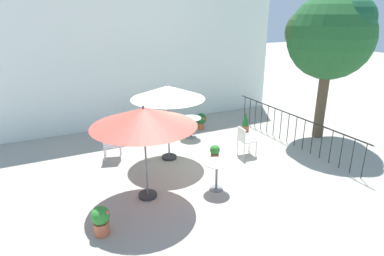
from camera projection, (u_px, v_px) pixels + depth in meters
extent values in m
plane|color=#A19B8E|center=(201.00, 163.00, 9.51)|extent=(60.00, 60.00, 0.00)
cube|color=white|center=(148.00, 58.00, 12.35)|extent=(10.87, 0.30, 4.99)
cube|color=black|center=(293.00, 115.00, 10.57)|extent=(0.03, 5.72, 0.03)
cylinder|color=black|center=(364.00, 161.00, 8.47)|extent=(0.02, 0.02, 1.00)
cylinder|color=black|center=(352.00, 156.00, 8.78)|extent=(0.02, 0.02, 1.00)
cylinder|color=black|center=(341.00, 151.00, 9.08)|extent=(0.02, 0.02, 1.00)
cylinder|color=black|center=(331.00, 147.00, 9.38)|extent=(0.02, 0.02, 1.00)
cylinder|color=black|center=(321.00, 143.00, 9.68)|extent=(0.02, 0.02, 1.00)
cylinder|color=black|center=(312.00, 139.00, 9.99)|extent=(0.02, 0.02, 1.00)
cylinder|color=black|center=(304.00, 135.00, 10.29)|extent=(0.02, 0.02, 1.00)
cylinder|color=black|center=(296.00, 131.00, 10.59)|extent=(0.02, 0.02, 1.00)
cylinder|color=black|center=(288.00, 128.00, 10.89)|extent=(0.02, 0.02, 1.00)
cylinder|color=black|center=(281.00, 125.00, 11.19)|extent=(0.02, 0.02, 1.00)
cylinder|color=black|center=(274.00, 122.00, 11.50)|extent=(0.02, 0.02, 1.00)
cylinder|color=black|center=(268.00, 119.00, 11.80)|extent=(0.02, 0.02, 1.00)
cylinder|color=black|center=(261.00, 116.00, 12.10)|extent=(0.02, 0.02, 1.00)
cylinder|color=black|center=(256.00, 114.00, 12.40)|extent=(0.02, 0.02, 1.00)
cylinder|color=black|center=(250.00, 111.00, 12.71)|extent=(0.02, 0.02, 1.00)
cylinder|color=black|center=(245.00, 109.00, 13.01)|extent=(0.02, 0.02, 1.00)
cylinder|color=brown|center=(321.00, 103.00, 11.16)|extent=(0.34, 0.34, 2.45)
sphere|color=#21592A|center=(330.00, 37.00, 10.42)|extent=(2.73, 2.73, 2.73)
sphere|color=#2B5130|center=(337.00, 44.00, 11.03)|extent=(1.64, 1.64, 1.64)
sphere|color=#2C5327|center=(309.00, 32.00, 10.49)|extent=(1.50, 1.50, 1.50)
sphere|color=#184E30|center=(353.00, 19.00, 9.78)|extent=(1.36, 1.36, 1.36)
cylinder|color=#2D2D2D|center=(169.00, 157.00, 9.82)|extent=(0.44, 0.44, 0.08)
cylinder|color=slate|center=(168.00, 123.00, 9.46)|extent=(0.04, 0.04, 2.22)
cone|color=beige|center=(168.00, 92.00, 9.15)|extent=(2.11, 2.11, 0.37)
sphere|color=slate|center=(167.00, 85.00, 9.08)|extent=(0.06, 0.06, 0.06)
cylinder|color=#2D2D2D|center=(148.00, 195.00, 7.79)|extent=(0.44, 0.44, 0.08)
cylinder|color=slate|center=(146.00, 154.00, 7.43)|extent=(0.04, 0.04, 2.20)
cone|color=#D54B3C|center=(144.00, 117.00, 7.13)|extent=(2.37, 2.37, 0.41)
sphere|color=slate|center=(143.00, 107.00, 7.05)|extent=(0.06, 0.06, 0.06)
cylinder|color=white|center=(217.00, 163.00, 7.88)|extent=(0.64, 0.64, 0.02)
cylinder|color=slate|center=(216.00, 176.00, 8.01)|extent=(0.06, 0.06, 0.71)
cylinder|color=slate|center=(216.00, 189.00, 8.12)|extent=(0.35, 0.35, 0.03)
cylinder|color=silver|center=(191.00, 118.00, 11.24)|extent=(0.72, 0.72, 0.02)
cylinder|color=slate|center=(191.00, 128.00, 11.36)|extent=(0.06, 0.06, 0.69)
cylinder|color=slate|center=(191.00, 137.00, 11.47)|extent=(0.40, 0.40, 0.03)
cube|color=silver|center=(112.00, 145.00, 9.73)|extent=(0.61, 0.61, 0.04)
cube|color=silver|center=(111.00, 140.00, 9.44)|extent=(0.46, 0.16, 0.46)
cube|color=silver|center=(120.00, 140.00, 9.73)|extent=(0.16, 0.44, 0.03)
cube|color=silver|center=(104.00, 141.00, 9.65)|extent=(0.16, 0.44, 0.03)
cylinder|color=silver|center=(121.00, 148.00, 10.05)|extent=(0.04, 0.04, 0.41)
cylinder|color=silver|center=(106.00, 149.00, 9.98)|extent=(0.04, 0.04, 0.41)
cylinder|color=silver|center=(120.00, 154.00, 9.63)|extent=(0.04, 0.04, 0.41)
cylinder|color=silver|center=(105.00, 155.00, 9.55)|extent=(0.04, 0.04, 0.41)
cube|color=silver|center=(247.00, 140.00, 9.94)|extent=(0.49, 0.49, 0.04)
cube|color=silver|center=(242.00, 134.00, 9.80)|extent=(0.08, 0.43, 0.39)
cube|color=silver|center=(251.00, 139.00, 9.72)|extent=(0.41, 0.08, 0.03)
cube|color=silver|center=(244.00, 134.00, 10.08)|extent=(0.41, 0.08, 0.03)
cylinder|color=silver|center=(256.00, 149.00, 9.92)|extent=(0.04, 0.04, 0.46)
cylinder|color=silver|center=(249.00, 144.00, 10.28)|extent=(0.04, 0.04, 0.46)
cylinder|color=silver|center=(244.00, 151.00, 9.77)|extent=(0.04, 0.04, 0.46)
cylinder|color=silver|center=(237.00, 146.00, 10.14)|extent=(0.04, 0.04, 0.46)
cylinder|color=#B85C34|center=(201.00, 126.00, 12.25)|extent=(0.24, 0.24, 0.23)
cylinder|color=#382819|center=(201.00, 123.00, 12.22)|extent=(0.21, 0.21, 0.02)
sphere|color=#1B5527|center=(201.00, 119.00, 12.15)|extent=(0.41, 0.41, 0.41)
sphere|color=#DD5237|center=(201.00, 121.00, 12.05)|extent=(0.08, 0.08, 0.08)
sphere|color=#DD5237|center=(206.00, 118.00, 12.13)|extent=(0.12, 0.12, 0.12)
sphere|color=#DD5237|center=(203.00, 119.00, 12.01)|extent=(0.09, 0.09, 0.09)
cylinder|color=#A2563B|center=(245.00, 129.00, 11.99)|extent=(0.28, 0.28, 0.23)
cylinder|color=#382819|center=(245.00, 126.00, 11.96)|extent=(0.25, 0.25, 0.02)
cone|color=#1D6026|center=(246.00, 119.00, 11.87)|extent=(0.26, 0.26, 0.52)
cylinder|color=brown|center=(215.00, 156.00, 9.75)|extent=(0.24, 0.24, 0.17)
cylinder|color=#382819|center=(215.00, 154.00, 9.73)|extent=(0.21, 0.21, 0.02)
sphere|color=#297129|center=(215.00, 150.00, 9.68)|extent=(0.30, 0.30, 0.30)
cylinder|color=#D06B47|center=(166.00, 133.00, 11.46)|extent=(0.20, 0.20, 0.27)
cylinder|color=#382819|center=(166.00, 130.00, 11.41)|extent=(0.18, 0.18, 0.02)
sphere|color=#2C651E|center=(166.00, 126.00, 11.36)|extent=(0.33, 0.33, 0.33)
sphere|color=#E3385C|center=(165.00, 124.00, 11.44)|extent=(0.09, 0.09, 0.09)
sphere|color=#E3385C|center=(170.00, 125.00, 11.37)|extent=(0.07, 0.07, 0.07)
cylinder|color=#CA6241|center=(102.00, 228.00, 6.44)|extent=(0.30, 0.30, 0.27)
cylinder|color=#382819|center=(101.00, 223.00, 6.40)|extent=(0.27, 0.27, 0.02)
sphere|color=#328932|center=(100.00, 215.00, 6.34)|extent=(0.37, 0.37, 0.37)
sphere|color=#EB5542|center=(104.00, 216.00, 6.27)|extent=(0.07, 0.07, 0.07)
sphere|color=#EB5542|center=(107.00, 213.00, 6.28)|extent=(0.07, 0.07, 0.07)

